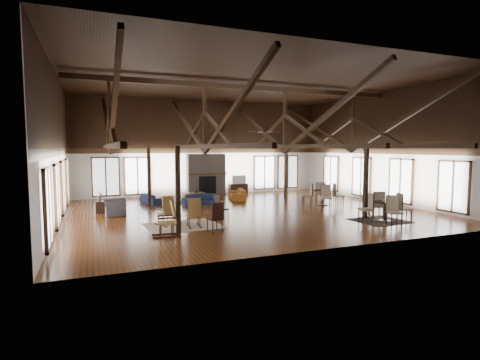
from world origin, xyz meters
name	(u,v)px	position (x,y,z in m)	size (l,w,h in m)	color
floor	(246,211)	(0.00, 0.00, 0.00)	(16.00, 16.00, 0.00)	#5E3513
ceiling	(247,82)	(0.00, 0.00, 6.00)	(16.00, 14.00, 0.02)	black
wall_back	(204,148)	(0.00, 7.00, 3.00)	(16.00, 0.02, 6.00)	white
wall_front	(338,147)	(0.00, -7.00, 3.00)	(16.00, 0.02, 6.00)	white
wall_left	(56,147)	(-8.00, 0.00, 3.00)	(0.02, 14.00, 6.00)	white
wall_right	(382,147)	(8.00, 0.00, 3.00)	(0.02, 14.00, 6.00)	white
roof_truss	(246,125)	(0.00, 0.00, 4.03)	(15.60, 14.07, 3.14)	black
post_grid	(246,179)	(0.00, 0.00, 1.52)	(8.16, 7.16, 3.05)	black
fireplace	(206,175)	(0.00, 6.67, 1.29)	(2.50, 0.69, 2.60)	#726456
ceiling_fan	(265,131)	(0.50, -1.00, 3.73)	(1.60, 1.60, 0.75)	black
sofa_navy_front	(200,199)	(-1.45, 2.82, 0.27)	(1.86, 0.73, 0.54)	#141C37
sofa_navy_left	(152,199)	(-3.78, 4.12, 0.26)	(0.70, 1.79, 0.52)	#151C3A
sofa_orange	(237,194)	(1.06, 3.95, 0.30)	(0.79, 2.03, 0.59)	brown
coffee_table	(194,194)	(-1.46, 4.17, 0.41)	(1.28, 0.75, 0.47)	brown
vase	(196,191)	(-1.32, 4.12, 0.56)	(0.18, 0.18, 0.19)	#B2B2B2
armchair	(115,207)	(-5.84, 1.15, 0.35)	(0.94, 1.07, 0.70)	#2C2C2E
side_table_lamp	(100,205)	(-6.43, 1.97, 0.40)	(0.41, 0.41, 1.04)	black
rocking_chair_a	(167,212)	(-4.10, -1.91, 0.55)	(0.78, 1.01, 1.16)	olive
rocking_chair_b	(194,213)	(-3.20, -2.56, 0.53)	(0.53, 0.90, 1.12)	olive
rocking_chair_c	(170,219)	(-4.33, -3.66, 0.57)	(0.97, 0.57, 1.21)	olive
side_chair_a	(220,206)	(-1.89, -1.75, 0.61)	(0.52, 0.52, 1.05)	black
side_chair_b	(216,215)	(-2.73, -3.82, 0.63)	(0.55, 0.55, 1.09)	black
cafe_table_near	(385,208)	(4.32, -4.32, 0.56)	(2.19, 2.19, 1.12)	black
cafe_table_far	(323,194)	(4.41, 0.23, 0.56)	(2.17, 2.17, 1.12)	black
cup_near	(383,200)	(4.26, -4.27, 0.85)	(0.12, 0.12, 0.09)	#B2B2B2
cup_far	(323,189)	(4.44, 0.30, 0.86)	(0.13, 0.13, 0.10)	#B2B2B2
tv_console	(238,188)	(2.22, 6.75, 0.31)	(1.23, 0.46, 0.62)	black
television	(238,180)	(2.24, 6.75, 0.89)	(0.96, 0.13, 0.55)	#B2B2B2
rug_tan	(183,226)	(-3.53, -2.21, 0.01)	(2.74, 2.15, 0.01)	tan
rug_navy	(193,201)	(-1.51, 4.21, 0.01)	(3.01, 2.26, 0.01)	#161B40
rug_dark	(379,221)	(4.17, -4.19, 0.01)	(2.03, 1.85, 0.01)	black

